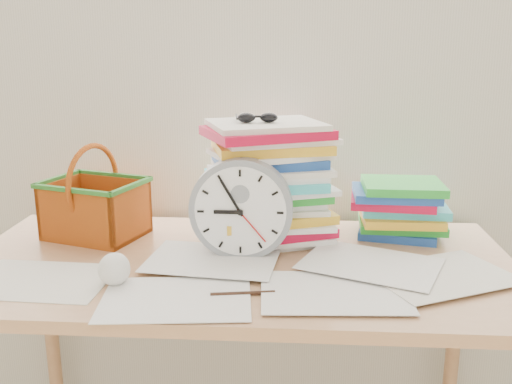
# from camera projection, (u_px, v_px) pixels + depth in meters

# --- Properties ---
(curtain) EXTENTS (2.40, 0.01, 2.50)m
(curtain) POSITION_uv_depth(u_px,v_px,m) (249.00, 37.00, 1.67)
(curtain) COLOR silver
(curtain) RESTS_ON room_shell
(desk) EXTENTS (1.40, 0.70, 0.75)m
(desk) POSITION_uv_depth(u_px,v_px,m) (238.00, 287.00, 1.47)
(desk) COLOR tan
(desk) RESTS_ON ground
(paper_stack) EXTENTS (0.40, 0.36, 0.33)m
(paper_stack) POSITION_uv_depth(u_px,v_px,m) (270.00, 182.00, 1.56)
(paper_stack) COLOR white
(paper_stack) RESTS_ON desk
(clock) EXTENTS (0.26, 0.05, 0.26)m
(clock) POSITION_uv_depth(u_px,v_px,m) (241.00, 209.00, 1.43)
(clock) COLOR gray
(clock) RESTS_ON desk
(sunglasses) EXTENTS (0.13, 0.12, 0.03)m
(sunglasses) POSITION_uv_depth(u_px,v_px,m) (258.00, 118.00, 1.50)
(sunglasses) COLOR black
(sunglasses) RESTS_ON paper_stack
(book_stack) EXTENTS (0.29, 0.24, 0.16)m
(book_stack) POSITION_uv_depth(u_px,v_px,m) (397.00, 208.00, 1.61)
(book_stack) COLOR white
(book_stack) RESTS_ON desk
(basket) EXTENTS (0.31, 0.27, 0.26)m
(basket) POSITION_uv_depth(u_px,v_px,m) (94.00, 192.00, 1.60)
(basket) COLOR #B95112
(basket) RESTS_ON desk
(crumpled_ball) EXTENTS (0.08, 0.08, 0.08)m
(crumpled_ball) POSITION_uv_depth(u_px,v_px,m) (114.00, 269.00, 1.29)
(crumpled_ball) COLOR white
(crumpled_ball) RESTS_ON desk
(pen) EXTENTS (0.14, 0.03, 0.01)m
(pen) POSITION_uv_depth(u_px,v_px,m) (243.00, 294.00, 1.24)
(pen) COLOR black
(pen) RESTS_ON desk
(scattered_papers) EXTENTS (1.26, 0.42, 0.02)m
(scattered_papers) POSITION_uv_depth(u_px,v_px,m) (238.00, 258.00, 1.44)
(scattered_papers) COLOR white
(scattered_papers) RESTS_ON desk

